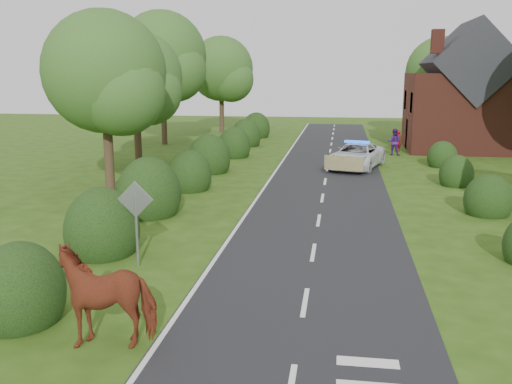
% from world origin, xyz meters
% --- Properties ---
extents(ground, '(120.00, 120.00, 0.00)m').
position_xyz_m(ground, '(0.00, 0.00, 0.00)').
color(ground, '#29470F').
extents(road, '(6.00, 70.00, 0.02)m').
position_xyz_m(road, '(0.00, 15.00, 0.01)').
color(road, black).
rests_on(road, ground).
extents(road_markings, '(4.96, 70.00, 0.01)m').
position_xyz_m(road_markings, '(-1.60, 12.93, 0.03)').
color(road_markings, white).
rests_on(road_markings, road).
extents(hedgerow_left, '(2.75, 50.41, 3.00)m').
position_xyz_m(hedgerow_left, '(-6.51, 11.69, 0.75)').
color(hedgerow_left, black).
rests_on(hedgerow_left, ground).
extents(hedgerow_right, '(2.10, 45.78, 2.10)m').
position_xyz_m(hedgerow_right, '(6.60, 11.21, 0.55)').
color(hedgerow_right, black).
rests_on(hedgerow_right, ground).
extents(tree_left_a, '(5.74, 5.60, 8.38)m').
position_xyz_m(tree_left_a, '(-9.75, 11.86, 5.34)').
color(tree_left_a, '#332316').
rests_on(tree_left_a, ground).
extents(tree_left_b, '(5.74, 5.60, 8.07)m').
position_xyz_m(tree_left_b, '(-11.25, 19.86, 5.04)').
color(tree_left_b, '#332316').
rests_on(tree_left_b, ground).
extents(tree_left_c, '(6.97, 6.80, 10.22)m').
position_xyz_m(tree_left_c, '(-12.70, 29.83, 6.53)').
color(tree_left_c, '#332316').
rests_on(tree_left_c, ground).
extents(tree_left_d, '(6.15, 6.00, 8.89)m').
position_xyz_m(tree_left_d, '(-10.23, 39.85, 5.64)').
color(tree_left_d, '#332316').
rests_on(tree_left_d, ground).
extents(tree_right_c, '(6.15, 6.00, 8.58)m').
position_xyz_m(tree_right_c, '(9.27, 37.85, 5.34)').
color(tree_right_c, '#332316').
rests_on(tree_right_c, ground).
extents(road_sign, '(1.06, 0.08, 2.53)m').
position_xyz_m(road_sign, '(-5.00, 2.00, 1.65)').
color(road_sign, gray).
rests_on(road_sign, ground).
extents(house, '(8.00, 7.40, 9.17)m').
position_xyz_m(house, '(9.49, 30.00, 3.79)').
color(house, maroon).
rests_on(house, ground).
extents(cow, '(2.69, 1.87, 1.73)m').
position_xyz_m(cow, '(-3.98, -2.51, 0.87)').
color(cow, maroon).
rests_on(cow, ground).
extents(police_van, '(3.82, 5.81, 1.63)m').
position_xyz_m(police_van, '(1.68, 20.63, 0.74)').
color(police_van, silver).
rests_on(police_van, ground).
extents(pedestrian_red, '(0.66, 0.56, 1.53)m').
position_xyz_m(pedestrian_red, '(4.74, 28.31, 0.77)').
color(pedestrian_red, maroon).
rests_on(pedestrian_red, ground).
extents(pedestrian_purple, '(1.01, 0.87, 1.81)m').
position_xyz_m(pedestrian_purple, '(4.33, 26.49, 0.91)').
color(pedestrian_purple, '#3E1A68').
rests_on(pedestrian_purple, ground).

